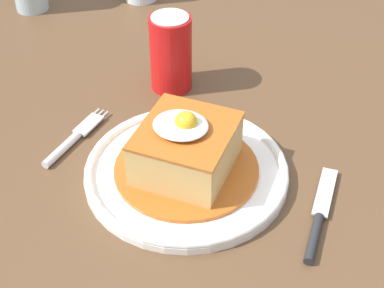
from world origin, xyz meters
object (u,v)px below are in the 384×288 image
(main_plate, at_px, (186,171))
(knife, at_px, (317,224))
(soda_can, at_px, (171,53))
(fork, at_px, (71,141))

(main_plate, height_order, knife, main_plate)
(knife, xyz_separation_m, soda_can, (-0.29, 0.22, 0.06))
(main_plate, height_order, fork, main_plate)
(soda_can, bearing_deg, main_plate, -61.48)
(main_plate, distance_m, soda_can, 0.22)
(soda_can, bearing_deg, fork, -111.48)
(knife, height_order, soda_can, soda_can)
(knife, bearing_deg, fork, 175.74)
(fork, relative_size, knife, 0.86)
(main_plate, height_order, soda_can, soda_can)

